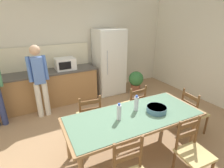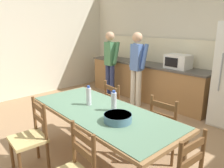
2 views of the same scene
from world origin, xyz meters
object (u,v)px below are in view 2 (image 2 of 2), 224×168
(microwave, at_px, (178,61))
(chair_side_far_right, at_px, (167,128))
(chair_side_far_left, at_px, (118,108))
(chair_side_near_left, at_px, (31,138))
(dining_table, at_px, (101,116))
(bottle_off_centre, at_px, (114,101))
(person_at_sink, at_px, (110,61))
(bottle_near_centre, at_px, (89,96))
(serving_bowl, at_px, (118,117))
(person_at_counter, at_px, (137,65))

(microwave, xyz_separation_m, chair_side_far_right, (0.94, -1.80, -0.61))
(chair_side_far_left, bearing_deg, chair_side_near_left, 95.79)
(dining_table, bearing_deg, bottle_off_centre, 44.83)
(dining_table, height_order, person_at_sink, person_at_sink)
(dining_table, xyz_separation_m, bottle_off_centre, (0.11, 0.11, 0.20))
(chair_side_far_right, distance_m, chair_side_near_left, 1.80)
(bottle_near_centre, bearing_deg, chair_side_near_left, -107.82)
(chair_side_far_right, bearing_deg, chair_side_far_left, -4.38)
(microwave, xyz_separation_m, bottle_off_centre, (0.54, -2.42, -0.17))
(bottle_near_centre, xyz_separation_m, chair_side_far_right, (0.79, 0.73, -0.44))
(bottle_near_centre, relative_size, chair_side_far_left, 0.30)
(bottle_near_centre, xyz_separation_m, serving_bowl, (0.65, -0.09, -0.07))
(chair_side_far_left, height_order, person_at_counter, person_at_counter)
(microwave, height_order, bottle_near_centre, microwave)
(bottle_off_centre, height_order, chair_side_far_left, bottle_off_centre)
(person_at_sink, bearing_deg, chair_side_far_left, -128.99)
(serving_bowl, bearing_deg, bottle_near_centre, 172.16)
(bottle_off_centre, xyz_separation_m, person_at_counter, (-1.25, 1.90, 0.05))
(microwave, bearing_deg, person_at_sink, -162.81)
(serving_bowl, bearing_deg, chair_side_near_left, -143.64)
(serving_bowl, xyz_separation_m, person_at_sink, (-2.42, 2.12, 0.12))
(chair_side_far_right, bearing_deg, serving_bowl, 77.87)
(microwave, bearing_deg, bottle_off_centre, -77.53)
(bottle_near_centre, relative_size, person_at_counter, 0.16)
(chair_side_near_left, xyz_separation_m, person_at_sink, (-1.52, 2.77, 0.48))
(microwave, xyz_separation_m, person_at_counter, (-0.71, -0.52, -0.12))
(person_at_sink, bearing_deg, chair_side_near_left, -151.25)
(bottle_off_centre, xyz_separation_m, chair_side_far_left, (-0.58, 0.66, -0.44))
(dining_table, bearing_deg, chair_side_far_left, 121.47)
(person_at_counter, bearing_deg, bottle_off_centre, -146.70)
(chair_side_far_right, xyz_separation_m, chair_side_near_left, (-1.03, -1.48, 0.00))
(bottle_off_centre, bearing_deg, person_at_sink, 138.15)
(person_at_counter, bearing_deg, chair_side_far_left, -151.85)
(person_at_sink, bearing_deg, person_at_counter, -91.27)
(bottle_off_centre, xyz_separation_m, chair_side_far_right, (0.40, 0.63, -0.44))
(bottle_near_centre, relative_size, bottle_off_centre, 1.00)
(chair_side_far_right, xyz_separation_m, person_at_counter, (-1.66, 1.28, 0.49))
(chair_side_far_left, distance_m, person_at_counter, 1.50)
(microwave, xyz_separation_m, serving_bowl, (0.80, -2.62, -0.24))
(bottle_near_centre, height_order, person_at_counter, person_at_counter)
(serving_bowl, height_order, chair_side_far_right, chair_side_far_right)
(dining_table, distance_m, person_at_counter, 2.33)
(chair_side_far_right, bearing_deg, microwave, -64.94)
(serving_bowl, relative_size, chair_side_near_left, 0.35)
(chair_side_far_left, xyz_separation_m, chair_side_far_right, (0.99, -0.03, 0.00))
(bottle_off_centre, relative_size, serving_bowl, 0.84)
(bottle_near_centre, bearing_deg, person_at_sink, 131.00)
(bottle_off_centre, distance_m, chair_side_near_left, 1.14)
(bottle_near_centre, bearing_deg, dining_table, -1.80)
(serving_bowl, distance_m, person_at_sink, 3.21)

